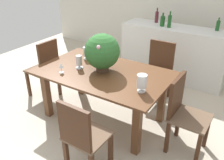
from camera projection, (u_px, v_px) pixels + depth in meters
ground_plane at (105, 116)px, 3.59m from camera, size 7.04×7.04×0.00m
back_wall at (175, 0)px, 4.94m from camera, size 6.40×0.10×2.60m
dining_table at (103, 80)px, 3.27m from camera, size 1.76×1.09×0.74m
chair_near_right at (82, 136)px, 2.42m from camera, size 0.42×0.42×0.92m
chair_foot_end at (183, 111)px, 2.79m from camera, size 0.44×0.44×0.93m
chair_far_right at (158, 68)px, 3.86m from camera, size 0.45×0.47×0.93m
chair_head_end at (45, 67)px, 3.83m from camera, size 0.48×0.42×0.99m
flower_centerpiece at (102, 52)px, 3.12m from camera, size 0.46×0.46×0.50m
crystal_vase_left at (79, 61)px, 3.27m from camera, size 0.10×0.10×0.18m
crystal_vase_center_near at (86, 52)px, 3.56m from camera, size 0.10×0.10×0.18m
crystal_vase_right at (142, 82)px, 2.69m from camera, size 0.12×0.12×0.21m
wine_glass at (61, 66)px, 3.15m from camera, size 0.06×0.06×0.13m
kitchen_counter at (173, 53)px, 4.54m from camera, size 1.92×0.57×0.98m
wine_bottle_dark at (218, 25)px, 4.08m from camera, size 0.06×0.06×0.22m
wine_bottle_tall at (157, 17)px, 4.56m from camera, size 0.07×0.07×0.27m
wine_bottle_amber at (170, 21)px, 4.25m from camera, size 0.06×0.06×0.28m
wine_bottle_clear at (163, 21)px, 4.33m from camera, size 0.08×0.08×0.24m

